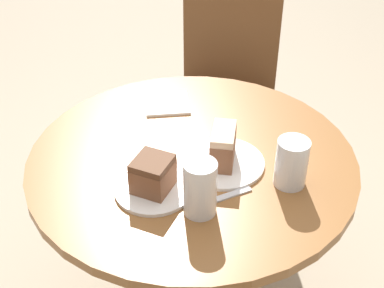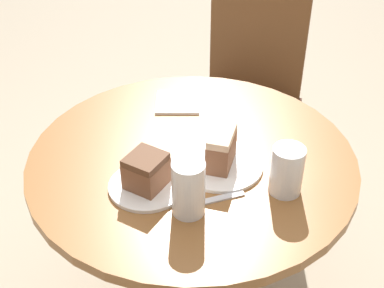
# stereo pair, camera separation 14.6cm
# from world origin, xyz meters

# --- Properties ---
(table) EXTENTS (0.91, 0.91, 0.77)m
(table) POSITION_xyz_m (0.00, 0.00, 0.55)
(table) COLOR brown
(table) RESTS_ON ground_plane
(chair) EXTENTS (0.47, 0.46, 0.95)m
(chair) POSITION_xyz_m (0.05, 0.78, 0.50)
(chair) COLOR brown
(chair) RESTS_ON ground_plane
(plate_near) EXTENTS (0.23, 0.23, 0.01)m
(plate_near) POSITION_xyz_m (0.09, -0.03, 0.77)
(plate_near) COLOR white
(plate_near) RESTS_ON table
(plate_far) EXTENTS (0.20, 0.20, 0.01)m
(plate_far) POSITION_xyz_m (-0.08, -0.16, 0.77)
(plate_far) COLOR white
(plate_far) RESTS_ON table
(cake_slice_near) EXTENTS (0.07, 0.12, 0.10)m
(cake_slice_near) POSITION_xyz_m (0.09, -0.03, 0.83)
(cake_slice_near) COLOR brown
(cake_slice_near) RESTS_ON plate_near
(cake_slice_far) EXTENTS (0.11, 0.12, 0.09)m
(cake_slice_far) POSITION_xyz_m (-0.08, -0.16, 0.82)
(cake_slice_far) COLOR brown
(cake_slice_far) RESTS_ON plate_far
(glass_lemonade) EXTENTS (0.08, 0.08, 0.15)m
(glass_lemonade) POSITION_xyz_m (0.04, -0.22, 0.83)
(glass_lemonade) COLOR silver
(glass_lemonade) RESTS_ON table
(glass_water) EXTENTS (0.08, 0.08, 0.13)m
(glass_water) POSITION_xyz_m (0.26, -0.09, 0.83)
(glass_water) COLOR silver
(glass_water) RESTS_ON table
(napkin_stack) EXTENTS (0.16, 0.16, 0.01)m
(napkin_stack) POSITION_xyz_m (-0.11, 0.26, 0.77)
(napkin_stack) COLOR white
(napkin_stack) RESTS_ON table
(fork) EXTENTS (0.14, 0.10, 0.00)m
(fork) POSITION_xyz_m (0.10, -0.17, 0.77)
(fork) COLOR silver
(fork) RESTS_ON table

